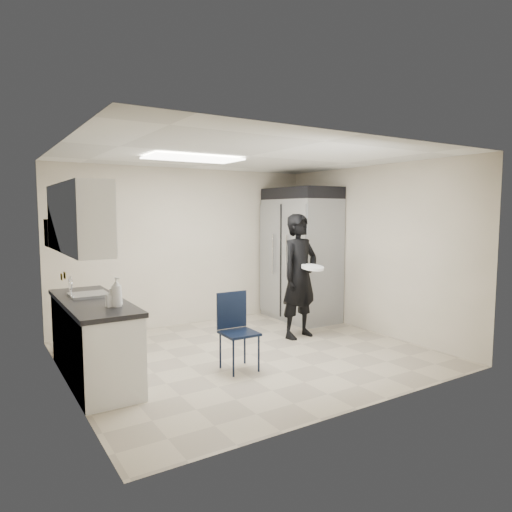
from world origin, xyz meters
TOP-DOWN VIEW (x-y plane):
  - floor at (0.00, 0.00)m, footprint 4.50×4.50m
  - ceiling at (0.00, 0.00)m, footprint 4.50×4.50m
  - back_wall at (0.00, 2.00)m, footprint 4.50×0.00m
  - left_wall at (-2.25, 0.00)m, footprint 0.00×4.00m
  - right_wall at (2.25, 0.00)m, footprint 0.00×4.00m
  - ceiling_panel at (-0.60, 0.40)m, footprint 1.20×0.60m
  - lower_counter at (-1.95, 0.20)m, footprint 0.60×1.90m
  - countertop at (-1.95, 0.20)m, footprint 0.64×1.95m
  - sink at (-1.93, 0.45)m, footprint 0.42×0.40m
  - faucet at (-2.13, 0.45)m, footprint 0.02×0.02m
  - upper_cabinets at (-2.08, 0.20)m, footprint 0.35×1.80m
  - towel_dispenser at (-2.14, 1.35)m, footprint 0.22×0.30m
  - notice_sticker_left at (-2.24, 0.10)m, footprint 0.00×0.12m
  - notice_sticker_right at (-2.24, 0.30)m, footprint 0.00×0.12m
  - commercial_fridge at (1.83, 1.27)m, footprint 0.80×1.35m
  - fridge_compressor at (1.83, 1.27)m, footprint 0.80×1.35m
  - folding_chair at (-0.41, -0.44)m, footprint 0.41×0.41m
  - man_tuxedo at (1.08, 0.33)m, footprint 0.75×0.57m
  - bucket_lid at (1.12, 0.08)m, footprint 0.38×0.38m
  - soap_bottle_a at (-1.81, -0.32)m, footprint 0.16×0.16m
  - soap_bottle_b at (-1.87, -0.29)m, footprint 0.09×0.09m

SIDE VIEW (x-z plane):
  - floor at x=0.00m, z-range 0.00..0.00m
  - lower_counter at x=-1.95m, z-range 0.00..0.86m
  - folding_chair at x=-0.41m, z-range 0.00..0.90m
  - sink at x=-1.93m, z-range 0.80..0.94m
  - countertop at x=-1.95m, z-range 0.86..0.91m
  - man_tuxedo at x=1.08m, z-range 0.00..1.86m
  - soap_bottle_b at x=-1.87m, z-range 0.91..1.10m
  - faucet at x=-2.13m, z-range 0.90..1.14m
  - commercial_fridge at x=1.83m, z-range 0.00..2.10m
  - soap_bottle_a at x=-1.81m, z-range 0.91..1.22m
  - bucket_lid at x=1.12m, z-range 1.06..1.10m
  - notice_sticker_right at x=-2.24m, z-range 1.15..1.21m
  - notice_sticker_left at x=-2.24m, z-range 1.19..1.25m
  - back_wall at x=0.00m, z-range -0.95..3.55m
  - left_wall at x=-2.25m, z-range -0.70..3.30m
  - right_wall at x=2.25m, z-range -0.70..3.30m
  - towel_dispenser at x=-2.14m, z-range 1.45..1.80m
  - upper_cabinets at x=-2.08m, z-range 1.45..2.20m
  - fridge_compressor at x=1.83m, z-range 2.10..2.30m
  - ceiling_panel at x=-0.60m, z-range 2.56..2.58m
  - ceiling at x=0.00m, z-range 2.60..2.60m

